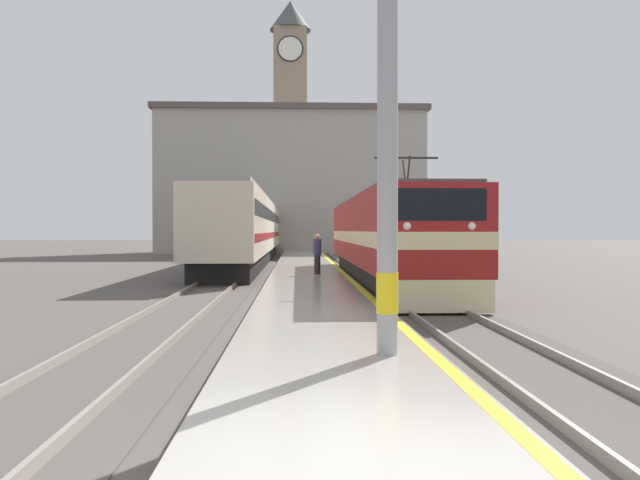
# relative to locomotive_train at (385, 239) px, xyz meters

# --- Properties ---
(ground_plane) EXTENTS (200.00, 200.00, 0.00)m
(ground_plane) POSITION_rel_locomotive_train_xyz_m (-2.96, 10.75, -1.78)
(ground_plane) COLOR #514C47
(platform) EXTENTS (3.22, 140.00, 0.30)m
(platform) POSITION_rel_locomotive_train_xyz_m (-2.96, 5.75, -1.63)
(platform) COLOR #ADA89E
(platform) RESTS_ON ground
(rail_track_near) EXTENTS (2.84, 140.00, 0.16)m
(rail_track_near) POSITION_rel_locomotive_train_xyz_m (0.00, 5.75, -1.75)
(rail_track_near) COLOR #514C47
(rail_track_near) RESTS_ON ground
(rail_track_far) EXTENTS (2.84, 140.00, 0.16)m
(rail_track_far) POSITION_rel_locomotive_train_xyz_m (-6.49, 5.75, -1.75)
(rail_track_far) COLOR #514C47
(rail_track_far) RESTS_ON ground
(locomotive_train) EXTENTS (2.92, 18.62, 4.44)m
(locomotive_train) POSITION_rel_locomotive_train_xyz_m (0.00, 0.00, 0.00)
(locomotive_train) COLOR black
(locomotive_train) RESTS_ON ground
(passenger_train) EXTENTS (2.92, 48.21, 4.10)m
(passenger_train) POSITION_rel_locomotive_train_xyz_m (-6.49, 22.60, 0.42)
(passenger_train) COLOR black
(passenger_train) RESTS_ON ground
(catenary_mast) EXTENTS (2.48, 0.32, 8.25)m
(catenary_mast) POSITION_rel_locomotive_train_xyz_m (-2.11, -15.23, 2.56)
(catenary_mast) COLOR #9E9EA3
(catenary_mast) RESTS_ON platform
(person_on_platform) EXTENTS (0.34, 0.34, 1.66)m
(person_on_platform) POSITION_rel_locomotive_train_xyz_m (-2.62, 1.40, -0.61)
(person_on_platform) COLOR #23232D
(person_on_platform) RESTS_ON platform
(clock_tower) EXTENTS (4.55, 4.55, 27.55)m
(clock_tower) POSITION_rel_locomotive_train_xyz_m (-4.14, 45.24, 12.78)
(clock_tower) COLOR gray
(clock_tower) RESTS_ON ground
(station_building) EXTENTS (24.69, 7.42, 13.25)m
(station_building) POSITION_rel_locomotive_train_xyz_m (-3.96, 33.86, 4.87)
(station_building) COLOR #A8A399
(station_building) RESTS_ON ground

